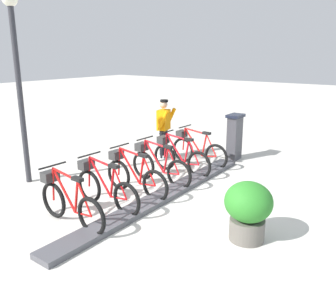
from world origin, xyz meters
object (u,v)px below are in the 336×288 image
at_px(payment_kiosk, 234,136).
at_px(bike_docked_2, 158,165).
at_px(bike_docked_4, 104,187).
at_px(worker_near_rack, 164,127).
at_px(bike_docked_3, 134,175).
at_px(lamp_post, 17,63).
at_px(bike_docked_1, 179,157).
at_px(bike_docked_5, 69,202).
at_px(planter_bush, 248,208).
at_px(bike_docked_0, 197,149).

xyz_separation_m(payment_kiosk, bike_docked_2, (0.57, 2.73, -0.24)).
distance_m(bike_docked_4, worker_near_rack, 3.56).
bearing_deg(bike_docked_3, payment_kiosk, -99.12).
distance_m(payment_kiosk, lamp_post, 5.76).
distance_m(bike_docked_1, bike_docked_3, 1.67).
xyz_separation_m(bike_docked_3, bike_docked_5, (0.00, 1.67, 0.00)).
relative_size(bike_docked_1, bike_docked_3, 1.00).
distance_m(bike_docked_2, lamp_post, 3.77).
height_order(bike_docked_1, bike_docked_4, same).
xyz_separation_m(bike_docked_3, worker_near_rack, (1.10, -2.52, 0.48)).
relative_size(worker_near_rack, planter_bush, 1.71).
xyz_separation_m(bike_docked_2, bike_docked_4, (0.00, 1.67, 0.00)).
height_order(bike_docked_2, bike_docked_5, same).
height_order(bike_docked_1, bike_docked_5, same).
height_order(bike_docked_1, worker_near_rack, worker_near_rack).
bearing_deg(bike_docked_1, payment_kiosk, -106.82).
distance_m(payment_kiosk, planter_bush, 4.42).
bearing_deg(bike_docked_5, bike_docked_1, -90.00).
bearing_deg(bike_docked_3, lamp_post, 19.72).
height_order(bike_docked_3, bike_docked_5, same).
relative_size(bike_docked_5, planter_bush, 1.77).
distance_m(payment_kiosk, worker_near_rack, 1.98).
bearing_deg(lamp_post, bike_docked_2, -145.15).
height_order(bike_docked_2, bike_docked_4, same).
relative_size(bike_docked_4, planter_bush, 1.77).
relative_size(payment_kiosk, worker_near_rack, 0.77).
bearing_deg(lamp_post, bike_docked_1, -134.04).
xyz_separation_m(payment_kiosk, bike_docked_3, (0.57, 3.56, -0.24)).
xyz_separation_m(bike_docked_2, planter_bush, (-2.69, 1.15, 0.11)).
height_order(bike_docked_2, worker_near_rack, worker_near_rack).
distance_m(worker_near_rack, lamp_post, 4.09).
relative_size(bike_docked_3, worker_near_rack, 1.04).
bearing_deg(bike_docked_4, bike_docked_0, -90.00).
xyz_separation_m(payment_kiosk, worker_near_rack, (1.67, 1.04, 0.24)).
distance_m(bike_docked_5, lamp_post, 3.45).
xyz_separation_m(worker_near_rack, lamp_post, (1.37, 3.41, 1.79)).
xyz_separation_m(bike_docked_1, planter_bush, (-2.69, 1.99, 0.11)).
bearing_deg(bike_docked_1, bike_docked_4, 90.00).
xyz_separation_m(bike_docked_5, planter_bush, (-2.69, -1.36, 0.11)).
bearing_deg(bike_docked_2, planter_bush, 156.88).
bearing_deg(bike_docked_3, bike_docked_4, 90.00).
distance_m(bike_docked_0, bike_docked_1, 0.84).
distance_m(bike_docked_2, planter_bush, 2.93).
distance_m(bike_docked_4, bike_docked_5, 0.84).
xyz_separation_m(bike_docked_0, planter_bush, (-2.69, 2.82, 0.11)).
height_order(bike_docked_5, lamp_post, lamp_post).
bearing_deg(payment_kiosk, planter_bush, 118.70).
distance_m(bike_docked_3, bike_docked_5, 1.67).
relative_size(bike_docked_3, lamp_post, 0.42).
bearing_deg(payment_kiosk, lamp_post, 55.61).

